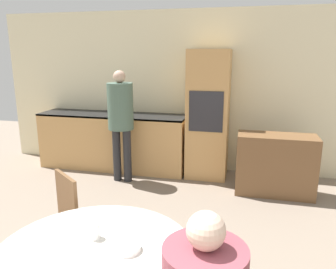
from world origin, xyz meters
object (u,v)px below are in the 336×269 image
oven_unit (208,115)px  person_standing (121,114)px  sideboard (275,165)px  chair_far_left (58,226)px  bowl_near (127,248)px  cup (94,231)px

oven_unit → person_standing: oven_unit is taller
sideboard → chair_far_left: (-1.89, -2.35, 0.11)m
oven_unit → bowl_near: 3.39m
person_standing → cup: person_standing is taller
oven_unit → cup: 3.33m
chair_far_left → bowl_near: size_ratio=5.87×
chair_far_left → person_standing: (-0.35, 2.31, 0.51)m
oven_unit → sideboard: 1.26m
cup → person_standing: bearing=108.3°
person_standing → cup: bearing=-71.7°
bowl_near → oven_unit: bearing=88.8°
chair_far_left → bowl_near: chair_far_left is taller
chair_far_left → cup: 0.79m
sideboard → bowl_near: sideboard is taller
sideboard → person_standing: size_ratio=0.62×
oven_unit → person_standing: 1.35m
person_standing → bowl_near: size_ratio=10.32×
oven_unit → person_standing: (-1.23, -0.54, 0.05)m
person_standing → bowl_near: (1.17, -2.85, -0.24)m
sideboard → cup: bearing=-115.2°
cup → oven_unit: bearing=84.5°
chair_far_left → person_standing: 2.39m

